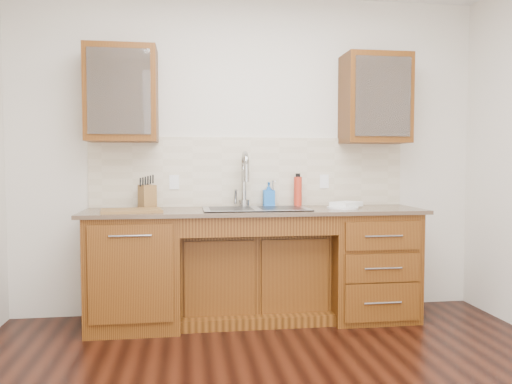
{
  "coord_description": "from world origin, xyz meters",
  "views": [
    {
      "loc": [
        -0.55,
        -2.52,
        1.27
      ],
      "look_at": [
        0.0,
        1.4,
        1.05
      ],
      "focal_mm": 35.0,
      "sensor_mm": 36.0,
      "label": 1
    }
  ],
  "objects": [
    {
      "name": "base_cabinet_center",
      "position": [
        0.0,
        1.53,
        0.35
      ],
      "size": [
        1.2,
        0.44,
        0.7
      ],
      "primitive_type": "cube",
      "color": "#593014",
      "rests_on": "ground"
    },
    {
      "name": "plate",
      "position": [
        0.72,
        1.4,
        0.92
      ],
      "size": [
        0.27,
        0.27,
        0.01
      ],
      "primitive_type": "cylinder",
      "rotation": [
        0.0,
        0.0,
        -0.07
      ],
      "color": "white",
      "rests_on": "countertop"
    },
    {
      "name": "cutting_board",
      "position": [
        -0.96,
        1.33,
        0.92
      ],
      "size": [
        0.49,
        0.38,
        0.02
      ],
      "primitive_type": "cube",
      "rotation": [
        0.0,
        0.0,
        0.15
      ],
      "color": "olive",
      "rests_on": "countertop"
    },
    {
      "name": "faucet",
      "position": [
        -0.07,
        1.64,
        1.11
      ],
      "size": [
        0.04,
        0.04,
        0.4
      ],
      "primitive_type": "cylinder",
      "color": "#999993",
      "rests_on": "countertop"
    },
    {
      "name": "filter_tap",
      "position": [
        0.18,
        1.65,
        1.03
      ],
      "size": [
        0.02,
        0.02,
        0.24
      ],
      "primitive_type": "cylinder",
      "color": "#999993",
      "rests_on": "countertop"
    },
    {
      "name": "sink",
      "position": [
        0.0,
        1.41,
        0.83
      ],
      "size": [
        0.84,
        0.46,
        0.19
      ],
      "primitive_type": "cube",
      "color": "#9E9EA5",
      "rests_on": "countertop"
    },
    {
      "name": "soap_bottle",
      "position": [
        0.15,
        1.67,
        1.01
      ],
      "size": [
        0.1,
        0.1,
        0.21
      ],
      "primitive_type": "imported",
      "rotation": [
        0.0,
        0.0,
        -0.02
      ],
      "color": "blue",
      "rests_on": "countertop"
    },
    {
      "name": "water_bottle",
      "position": [
        0.4,
        1.65,
        1.04
      ],
      "size": [
        0.07,
        0.07,
        0.25
      ],
      "primitive_type": "cylinder",
      "rotation": [
        0.0,
        0.0,
        -0.03
      ],
      "color": "#B62C19",
      "rests_on": "countertop"
    },
    {
      "name": "base_cabinet_right",
      "position": [
        0.95,
        1.44,
        0.44
      ],
      "size": [
        0.7,
        0.62,
        0.88
      ],
      "primitive_type": "cube",
      "color": "#593014",
      "rests_on": "ground"
    },
    {
      "name": "knife_block",
      "position": [
        -0.87,
        1.61,
        1.01
      ],
      "size": [
        0.16,
        0.2,
        0.19
      ],
      "primitive_type": "cube",
      "rotation": [
        0.0,
        0.0,
        0.38
      ],
      "color": "olive",
      "rests_on": "countertop"
    },
    {
      "name": "cup_left_b",
      "position": [
        -0.97,
        1.58,
        1.77
      ],
      "size": [
        0.12,
        0.12,
        0.08
      ],
      "primitive_type": "imported",
      "rotation": [
        0.0,
        0.0,
        0.36
      ],
      "color": "white",
      "rests_on": "upper_cabinet_left"
    },
    {
      "name": "base_cabinet_left",
      "position": [
        -0.95,
        1.44,
        0.44
      ],
      "size": [
        0.7,
        0.62,
        0.88
      ],
      "primitive_type": "cube",
      "color": "#593014",
      "rests_on": "ground"
    },
    {
      "name": "cup_right_b",
      "position": [
        1.19,
        1.58,
        1.78
      ],
      "size": [
        0.14,
        0.14,
        0.1
      ],
      "primitive_type": "imported",
      "rotation": [
        0.0,
        0.0,
        0.39
      ],
      "color": "white",
      "rests_on": "upper_cabinet_right"
    },
    {
      "name": "dish_towel",
      "position": [
        0.75,
        1.43,
        0.94
      ],
      "size": [
        0.29,
        0.27,
        0.04
      ],
      "primitive_type": "cube",
      "rotation": [
        0.0,
        0.0,
        0.6
      ],
      "color": "silver",
      "rests_on": "plate"
    },
    {
      "name": "upper_cabinet_right",
      "position": [
        1.05,
        1.58,
        1.83
      ],
      "size": [
        0.55,
        0.34,
        0.75
      ],
      "primitive_type": "cube",
      "color": "#593014",
      "rests_on": "wall_back"
    },
    {
      "name": "upper_cabinet_left",
      "position": [
        -1.05,
        1.58,
        1.83
      ],
      "size": [
        0.55,
        0.34,
        0.75
      ],
      "primitive_type": "cube",
      "color": "#593014",
      "rests_on": "wall_back"
    },
    {
      "name": "cup_right_a",
      "position": [
        0.97,
        1.58,
        1.78
      ],
      "size": [
        0.16,
        0.16,
        0.11
      ],
      "primitive_type": "imported",
      "rotation": [
        0.0,
        0.0,
        -0.15
      ],
      "color": "silver",
      "rests_on": "upper_cabinet_right"
    },
    {
      "name": "outlet_right",
      "position": [
        0.65,
        1.73,
        1.12
      ],
      "size": [
        0.08,
        0.01,
        0.12
      ],
      "primitive_type": "cube",
      "color": "white",
      "rests_on": "backsplash"
    },
    {
      "name": "countertop",
      "position": [
        0.0,
        1.43,
        0.9
      ],
      "size": [
        2.7,
        0.65,
        0.03
      ],
      "primitive_type": "cube",
      "color": "#84705B",
      "rests_on": "base_cabinet_left"
    },
    {
      "name": "outlet_left",
      "position": [
        -0.65,
        1.73,
        1.12
      ],
      "size": [
        0.08,
        0.01,
        0.12
      ],
      "primitive_type": "cube",
      "color": "white",
      "rests_on": "backsplash"
    },
    {
      "name": "backsplash",
      "position": [
        0.0,
        1.74,
        1.21
      ],
      "size": [
        2.7,
        0.02,
        0.59
      ],
      "primitive_type": "cube",
      "color": "beige",
      "rests_on": "wall_back"
    },
    {
      "name": "wall_back",
      "position": [
        0.0,
        1.8,
        1.35
      ],
      "size": [
        4.0,
        0.1,
        2.7
      ],
      "primitive_type": "cube",
      "color": "silver",
      "rests_on": "ground"
    },
    {
      "name": "cup_left_a",
      "position": [
        -1.12,
        1.58,
        1.77
      ],
      "size": [
        0.14,
        0.14,
        0.09
      ],
      "primitive_type": "imported",
      "rotation": [
        0.0,
        0.0,
        -0.31
      ],
      "color": "silver",
      "rests_on": "upper_cabinet_left"
    }
  ]
}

